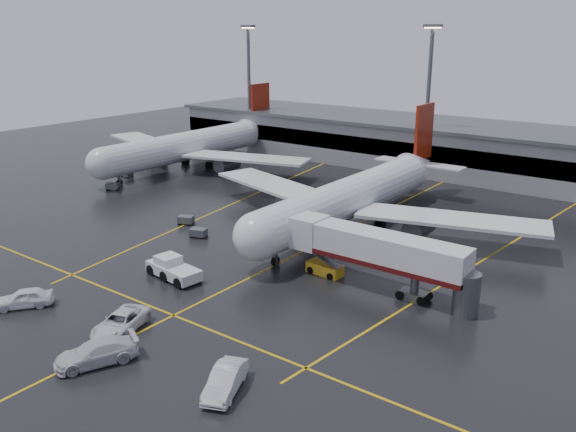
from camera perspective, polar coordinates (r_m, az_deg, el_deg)
The scene contains 22 objects.
ground at distance 70.75m, azimuth 2.27°, elevation -2.99°, with size 220.00×220.00×0.00m, color black.
apron_line_centre at distance 70.74m, azimuth 2.27°, elevation -2.98°, with size 0.25×90.00×0.02m, color gold.
apron_line_stop at distance 55.50m, azimuth -10.90°, elevation -9.33°, with size 60.00×0.25×0.02m, color gold.
apron_line_left at distance 89.96m, azimuth -4.63°, elevation 1.49°, with size 0.25×70.00×0.02m, color gold.
apron_line_right at distance 71.96m, azimuth 18.85°, elevation -3.59°, with size 0.25×70.00×0.02m, color gold.
terminal at distance 111.15m, azimuth 16.54°, elevation 6.20°, with size 122.00×19.00×8.60m.
light_mast_left at distance 127.46m, azimuth -3.76°, elevation 12.85°, with size 3.00×1.20×25.45m.
light_mast_mid at distance 106.10m, azimuth 13.29°, elevation 11.50°, with size 3.00×1.20×25.45m.
main_airliner at distance 77.26m, azimuth 6.39°, elevation 1.98°, with size 48.80×45.60×14.10m.
second_airliner at distance 112.08m, azimuth -9.25°, elevation 6.72°, with size 48.80×45.60×14.10m.
jet_bridge at distance 58.81m, azimuth 8.55°, elevation -3.44°, with size 19.90×3.40×6.05m.
pushback_tractor at distance 63.07m, azimuth -10.98°, elevation -5.03°, with size 6.80×3.55×2.33m.
belt_loader at distance 63.04m, azimuth 3.55°, elevation -5.05°, with size 4.02×2.08×2.48m.
service_van_a at distance 53.48m, azimuth -15.73°, elevation -9.77°, with size 2.81×6.10×1.70m, color white.
service_van_b at distance 49.34m, azimuth -17.90°, elevation -12.34°, with size 2.57×6.32×1.83m, color silver.
service_van_c at distance 44.12m, azimuth -6.03°, elevation -15.38°, with size 1.87×5.36×1.77m, color silver.
service_van_d at distance 60.92m, azimuth -23.96°, elevation -7.19°, with size 2.08×5.16×1.76m, color white.
baggage_cart_a at distance 74.64m, azimuth -8.58°, elevation -1.56°, with size 2.31×1.86×1.12m.
baggage_cart_b at distance 79.87m, azimuth -9.75°, elevation -0.34°, with size 2.37×2.04×1.12m.
baggage_cart_c at distance 82.35m, azimuth -1.14°, elevation 0.47°, with size 2.00×1.31×1.12m.
baggage_cart_d at distance 107.67m, azimuth -15.17°, elevation 3.95°, with size 2.05×1.37×1.12m.
baggage_cart_e at distance 99.73m, azimuth -16.46°, elevation 2.78°, with size 2.38×2.23×1.12m.
Camera 1 is at (37.34, -54.74, 24.78)m, focal length 37.13 mm.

